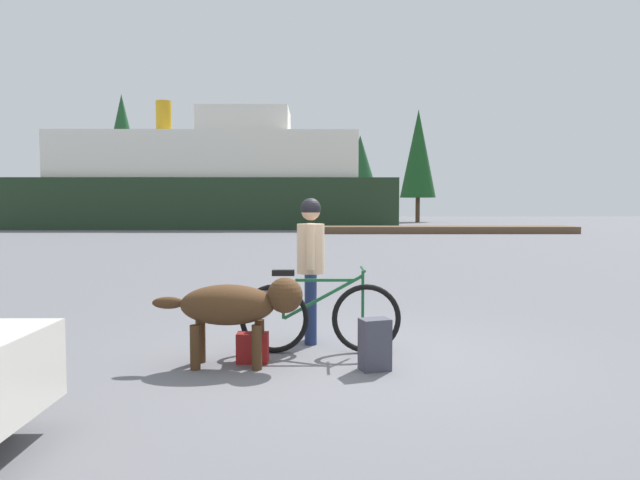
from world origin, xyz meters
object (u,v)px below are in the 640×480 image
object	(u,v)px
person_cyclist	(311,256)
backpack	(375,344)
handbag_pannier	(253,348)
dog	(237,306)
bicycle	(319,316)
ferry_boat	(210,183)

from	to	relation	value
person_cyclist	backpack	size ratio (longest dim) A/B	3.35
handbag_pannier	backpack	bearing A→B (deg)	-12.55
backpack	person_cyclist	bearing A→B (deg)	119.20
dog	bicycle	bearing A→B (deg)	30.94
dog	handbag_pannier	xyz separation A→B (m)	(0.14, 0.12, -0.45)
handbag_pannier	ferry_boat	bearing A→B (deg)	101.21
handbag_pannier	ferry_boat	xyz separation A→B (m)	(-7.00, 35.32, 3.07)
person_cyclist	ferry_boat	world-z (taller)	ferry_boat
backpack	ferry_boat	size ratio (longest dim) A/B	0.02
bicycle	handbag_pannier	size ratio (longest dim) A/B	5.48
handbag_pannier	ferry_boat	size ratio (longest dim) A/B	0.01
dog	handbag_pannier	size ratio (longest dim) A/B	4.68
dog	ferry_boat	distance (m)	36.20
backpack	bicycle	bearing A→B (deg)	129.93
bicycle	person_cyclist	world-z (taller)	person_cyclist
person_cyclist	backpack	world-z (taller)	person_cyclist
bicycle	person_cyclist	bearing A→B (deg)	101.06
bicycle	handbag_pannier	world-z (taller)	bicycle
person_cyclist	handbag_pannier	world-z (taller)	person_cyclist
bicycle	dog	xyz separation A→B (m)	(-0.82, -0.49, 0.20)
person_cyclist	handbag_pannier	bearing A→B (deg)	-124.06
dog	ferry_boat	bearing A→B (deg)	100.95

